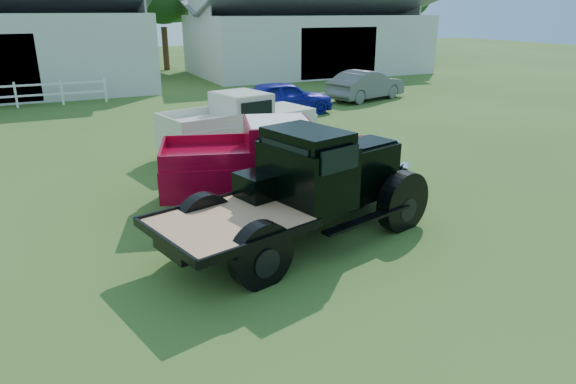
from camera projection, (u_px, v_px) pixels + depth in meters
name	position (u px, v px, depth m)	size (l,w,h in m)	color
ground	(307.00, 269.00, 9.15)	(120.00, 120.00, 0.00)	#35521D
shed_right	(308.00, 36.00, 36.91)	(16.80, 9.20, 5.20)	beige
tree_c	(162.00, 8.00, 37.75)	(5.40, 5.40, 9.00)	#214319
tree_d	(312.00, 2.00, 43.67)	(6.00, 6.00, 10.00)	#214319
tree_e	(403.00, 5.00, 45.28)	(5.70, 5.70, 9.50)	#214319
vintage_flatbed	(302.00, 187.00, 9.94)	(5.67, 2.25, 2.25)	black
red_pickup	(274.00, 161.00, 12.15)	(5.44, 2.09, 1.98)	maroon
white_pickup	(239.00, 124.00, 16.34)	(5.14, 1.99, 1.89)	beige
misc_car_blue	(284.00, 98.00, 22.49)	(1.73, 4.30, 1.46)	#141791
misc_car_grey	(366.00, 85.00, 26.10)	(1.57, 4.50, 1.48)	#595959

